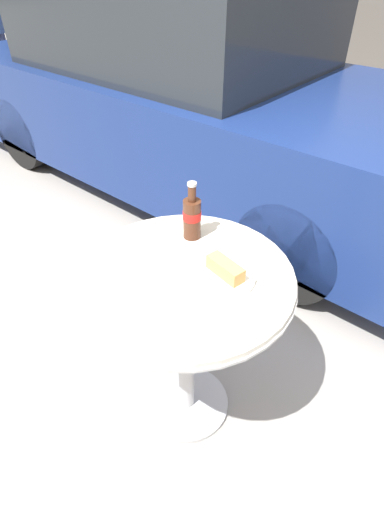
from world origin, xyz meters
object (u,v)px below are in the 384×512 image
at_px(parked_car, 192,98).
at_px(bistro_table, 185,308).
at_px(cola_bottle_left, 192,216).
at_px(lunch_plate_near, 224,274).

bearing_deg(parked_car, bistro_table, -50.31).
bearing_deg(cola_bottle_left, lunch_plate_near, -26.13).
height_order(bistro_table, lunch_plate_near, lunch_plate_near).
relative_size(bistro_table, cola_bottle_left, 3.46).
relative_size(cola_bottle_left, parked_car, 0.05).
bearing_deg(parked_car, lunch_plate_near, -47.09).
distance_m(cola_bottle_left, lunch_plate_near, 0.26).
bearing_deg(bistro_table, parked_car, 129.69).
xyz_separation_m(lunch_plate_near, parked_car, (-1.53, 1.64, -0.11)).
bearing_deg(parked_car, cola_bottle_left, -49.71).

